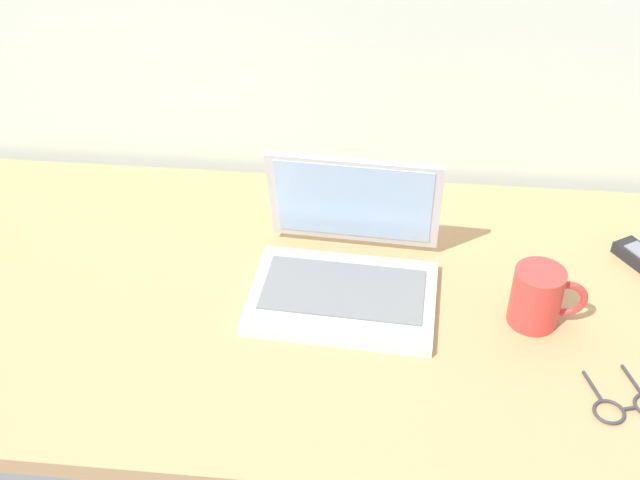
{
  "coord_description": "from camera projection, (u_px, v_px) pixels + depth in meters",
  "views": [
    {
      "loc": [
        0.14,
        -1.02,
        0.92
      ],
      "look_at": [
        0.04,
        0.0,
        0.15
      ],
      "focal_mm": 44.87,
      "sensor_mm": 36.0,
      "label": 1
    }
  ],
  "objects": [
    {
      "name": "desk",
      "position": [
        298.0,
        302.0,
        1.37
      ],
      "size": [
        1.6,
        0.76,
        0.03
      ],
      "color": "tan",
      "rests_on": "ground"
    },
    {
      "name": "laptop",
      "position": [
        346.0,
        264.0,
        1.36
      ],
      "size": [
        0.32,
        0.29,
        0.21
      ],
      "color": "silver",
      "rests_on": "desk"
    },
    {
      "name": "coffee_mug",
      "position": [
        539.0,
        296.0,
        1.28
      ],
      "size": [
        0.12,
        0.08,
        0.1
      ],
      "color": "red",
      "rests_on": "desk"
    },
    {
      "name": "eyeglasses",
      "position": [
        628.0,
        406.0,
        1.16
      ],
      "size": [
        0.12,
        0.13,
        0.01
      ],
      "color": "#333338",
      "rests_on": "desk"
    }
  ]
}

